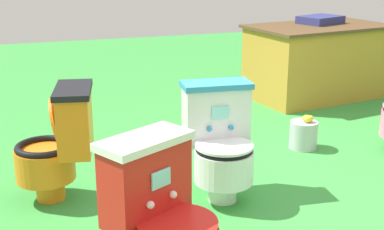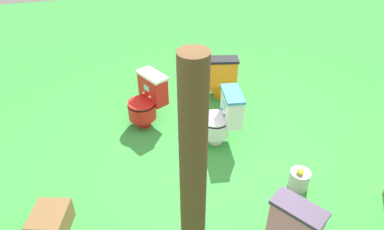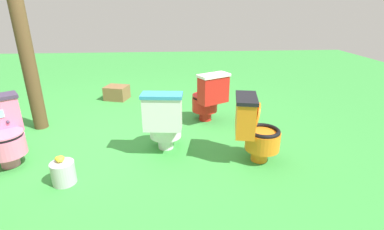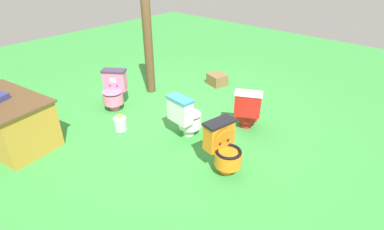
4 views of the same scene
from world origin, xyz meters
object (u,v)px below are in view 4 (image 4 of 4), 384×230
at_px(vendor_table, 8,121).
at_px(wooden_post, 148,41).
at_px(lemon_bucket, 120,123).
at_px(small_crate, 217,79).
at_px(toilet_red, 247,109).
at_px(toilet_white, 185,116).
at_px(toilet_orange, 224,147).
at_px(toilet_pink, 114,90).

xyz_separation_m(vendor_table, wooden_post, (-0.17, -2.74, 0.69)).
bearing_deg(lemon_bucket, small_crate, -91.58).
relative_size(toilet_red, small_crate, 1.93).
relative_size(toilet_white, small_crate, 1.93).
bearing_deg(toilet_white, lemon_bucket, -142.17).
distance_m(vendor_table, small_crate, 4.08).
distance_m(toilet_orange, lemon_bucket, 1.95).
relative_size(toilet_orange, vendor_table, 0.46).
relative_size(toilet_pink, toilet_red, 1.00).
xyz_separation_m(wooden_post, lemon_bucket, (-0.77, 1.39, -0.96)).
bearing_deg(toilet_white, small_crate, 120.16).
bearing_deg(toilet_red, lemon_bucket, -165.84).
xyz_separation_m(vendor_table, small_crate, (-1.02, -3.94, -0.27)).
xyz_separation_m(toilet_white, wooden_post, (1.73, -0.81, 0.71)).
distance_m(toilet_white, wooden_post, 2.03).
distance_m(toilet_red, toilet_orange, 1.18).
height_order(wooden_post, lemon_bucket, wooden_post).
bearing_deg(toilet_red, toilet_orange, -101.11).
xyz_separation_m(toilet_orange, small_crate, (1.84, -2.30, -0.25)).
bearing_deg(lemon_bucket, toilet_white, -148.56).
xyz_separation_m(toilet_red, toilet_orange, (-0.34, 1.13, 0.00)).
xyz_separation_m(vendor_table, lemon_bucket, (-0.94, -1.35, -0.28)).
relative_size(toilet_orange, wooden_post, 0.34).
bearing_deg(toilet_white, vendor_table, -128.04).
distance_m(wooden_post, lemon_bucket, 1.86).
distance_m(toilet_orange, wooden_post, 2.99).
xyz_separation_m(toilet_white, lemon_bucket, (0.96, 0.58, -0.25)).
bearing_deg(small_crate, lemon_bucket, 88.42).
distance_m(toilet_pink, toilet_white, 1.68).
relative_size(toilet_white, vendor_table, 0.46).
xyz_separation_m(wooden_post, small_crate, (-0.84, -1.20, -0.96)).
height_order(toilet_orange, wooden_post, wooden_post).
height_order(toilet_orange, small_crate, toilet_orange).
bearing_deg(toilet_pink, toilet_white, 150.58).
bearing_deg(wooden_post, toilet_white, 155.01).
height_order(vendor_table, lemon_bucket, vendor_table).
xyz_separation_m(toilet_white, vendor_table, (1.90, 1.94, 0.02)).
height_order(toilet_orange, vendor_table, vendor_table).
bearing_deg(wooden_post, small_crate, -125.13).
xyz_separation_m(toilet_pink, vendor_table, (0.22, 1.79, 0.02)).
bearing_deg(toilet_white, toilet_orange, -10.39).
height_order(toilet_red, wooden_post, wooden_post).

